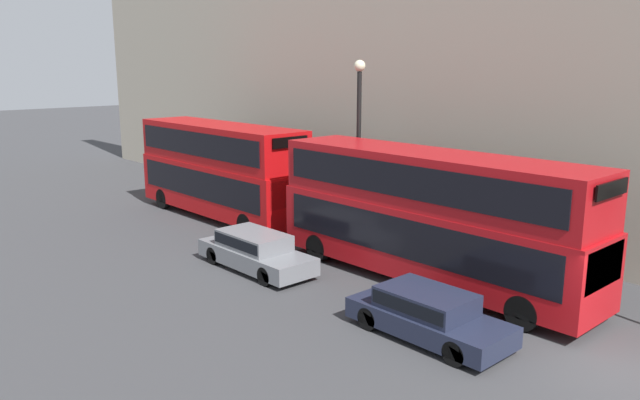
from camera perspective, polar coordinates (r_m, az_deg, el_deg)
ground_plane at (r=16.79m, az=25.42°, el=-13.93°), size 200.00×200.00×0.00m
bus_leading at (r=20.52m, az=9.95°, el=-1.07°), size 2.59×11.49×4.34m
bus_second_in_queue at (r=29.35m, az=-9.09°, el=3.02°), size 2.59×10.25×4.39m
car_dark_sedan at (r=16.91m, az=9.81°, el=-10.11°), size 1.81×4.43×1.28m
car_hatchback at (r=22.06m, az=-5.95°, el=-4.55°), size 1.75×4.79×1.33m
street_lamp at (r=24.50m, az=3.56°, el=6.03°), size 0.44×0.44×7.24m
pedestrian at (r=29.46m, az=-1.94°, el=-0.11°), size 0.36×0.36×1.62m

